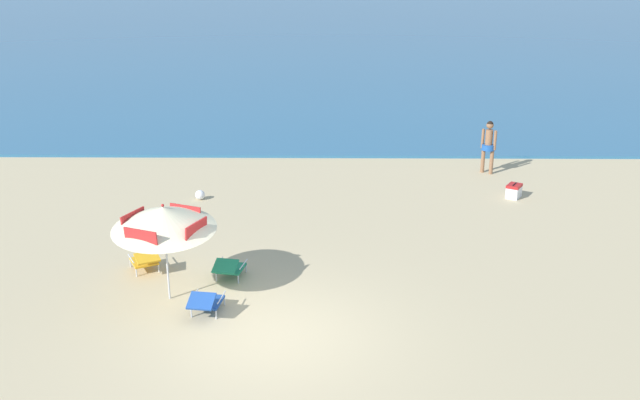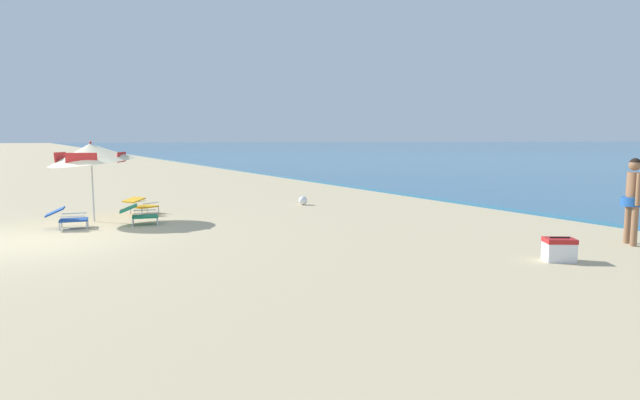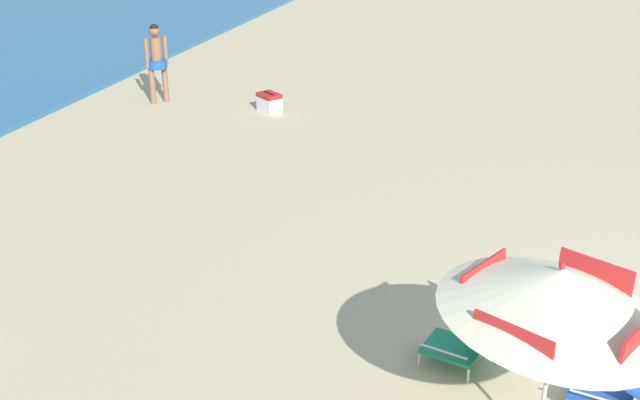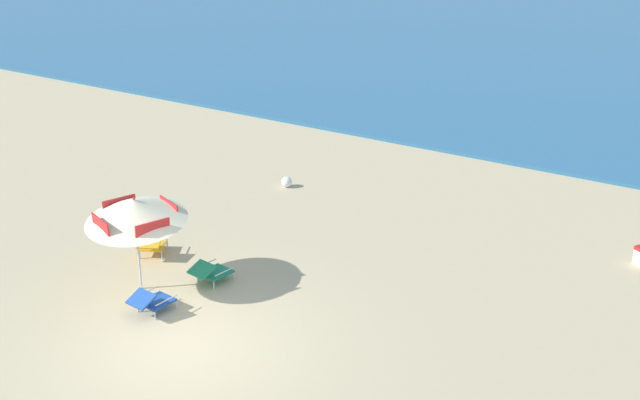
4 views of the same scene
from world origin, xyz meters
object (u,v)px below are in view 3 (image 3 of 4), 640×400
object	(u,v)px
person_standing_near_shore	(157,58)
lounge_chair_beside_umbrella	(617,390)
beach_umbrella_striped_main	(559,293)
cooler_box	(269,103)
lounge_chair_facing_sea	(464,345)

from	to	relation	value
person_standing_near_shore	lounge_chair_beside_umbrella	bearing A→B (deg)	-127.86
beach_umbrella_striped_main	cooler_box	distance (m)	10.89
lounge_chair_beside_umbrella	lounge_chair_facing_sea	world-z (taller)	lounge_chair_beside_umbrella
cooler_box	person_standing_near_shore	bearing A→B (deg)	95.62
lounge_chair_beside_umbrella	person_standing_near_shore	size ratio (longest dim) A/B	0.55
beach_umbrella_striped_main	person_standing_near_shore	xyz separation A→B (m)	(8.36, 8.99, -0.75)
lounge_chair_facing_sea	person_standing_near_shore	xyz separation A→B (m)	(7.26, 8.08, 0.72)
beach_umbrella_striped_main	lounge_chair_beside_umbrella	world-z (taller)	beach_umbrella_striped_main
beach_umbrella_striped_main	lounge_chair_beside_umbrella	xyz separation A→B (m)	(0.85, -0.66, -1.47)
lounge_chair_beside_umbrella	cooler_box	bearing A→B (deg)	42.73
person_standing_near_shore	cooler_box	bearing A→B (deg)	-84.38
person_standing_near_shore	cooler_box	world-z (taller)	person_standing_near_shore
lounge_chair_beside_umbrella	person_standing_near_shore	xyz separation A→B (m)	(7.50, 9.65, 0.72)
cooler_box	lounge_chair_beside_umbrella	bearing A→B (deg)	-137.27
lounge_chair_facing_sea	person_standing_near_shore	bearing A→B (deg)	48.03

